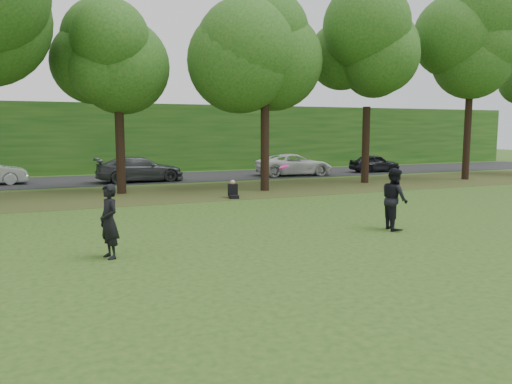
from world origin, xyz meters
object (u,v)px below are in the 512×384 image
player_left (109,221)px  frisbee (284,167)px  player_right (395,199)px  seated_person (233,191)px

player_left → frisbee: (4.86, 0.27, 1.18)m
frisbee → player_right: bearing=-1.0°
player_right → seated_person: player_right is taller
player_left → seated_person: player_left is taller
seated_person → frisbee: bearing=-90.3°
player_right → seated_person: (-2.18, 8.81, -0.66)m
player_left → seated_person: size_ratio=2.21×
player_right → frisbee: size_ratio=5.18×
player_right → frisbee: frisbee is taller
player_left → frisbee: size_ratio=4.87×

